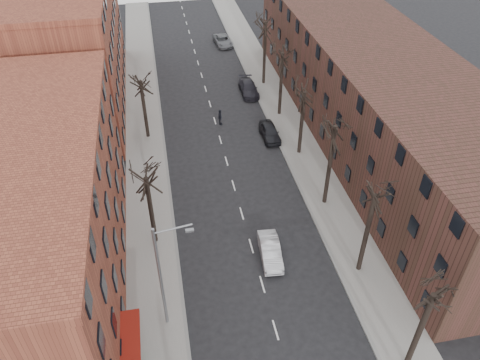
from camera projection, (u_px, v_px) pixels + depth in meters
sidewalk_left at (144, 132)px, 51.46m from camera, size 4.00×90.00×0.15m
sidewalk_right at (285, 118)px, 53.84m from camera, size 4.00×90.00×0.15m
building_left_near at (21, 227)px, 31.18m from camera, size 12.00×26.00×12.00m
building_left_far at (63, 45)px, 52.91m from camera, size 12.00×28.00×14.00m
building_right at (375, 93)px, 48.13m from camera, size 12.00×50.00×10.00m
tree_right_b at (358, 269)px, 36.10m from camera, size 5.20×5.20×10.80m
tree_right_c at (324, 203)px, 42.27m from camera, size 5.20×5.20×11.60m
tree_right_d at (299, 153)px, 48.43m from camera, size 5.20×5.20×10.00m
tree_right_e at (279, 114)px, 54.60m from camera, size 5.20×5.20×10.80m
tree_right_f at (263, 84)px, 60.76m from camera, size 5.20×5.20×11.60m
tree_left_a at (156, 241)px, 38.46m from camera, size 5.20×5.20×9.50m
tree_left_b at (148, 137)px, 50.79m from camera, size 5.20×5.20×9.50m
streetlight at (163, 274)px, 29.28m from camera, size 2.45×0.22×9.03m
silver_sedan at (270, 251)px, 36.67m from camera, size 1.82×4.40×1.42m
parked_car_near at (270, 132)px, 50.23m from camera, size 1.80×4.38×1.49m
parked_car_mid at (249, 88)px, 58.20m from camera, size 2.04×4.97×1.44m
parked_car_far at (223, 41)px, 70.42m from camera, size 2.61×5.02×1.35m
pedestrian_crossing at (220, 117)px, 52.29m from camera, size 0.62×1.14×1.85m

